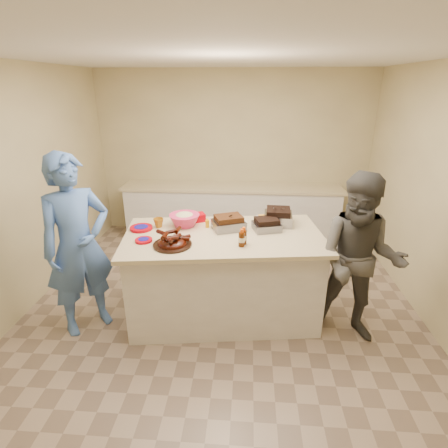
# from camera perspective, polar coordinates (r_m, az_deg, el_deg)

# --- Properties ---
(room) EXTENTS (4.50, 5.00, 2.70)m
(room) POSITION_cam_1_polar(r_m,az_deg,el_deg) (4.17, -0.39, -14.18)
(room) COLOR #CABA85
(room) RESTS_ON ground
(back_counter) EXTENTS (3.60, 0.64, 0.90)m
(back_counter) POSITION_cam_1_polar(r_m,az_deg,el_deg) (5.92, 1.26, 2.05)
(back_counter) COLOR silver
(back_counter) RESTS_ON ground
(island) EXTENTS (2.20, 1.35, 0.98)m
(island) POSITION_cam_1_polar(r_m,az_deg,el_deg) (4.16, -0.05, -14.26)
(island) COLOR silver
(island) RESTS_ON ground
(rib_platter) EXTENTS (0.42, 0.42, 0.15)m
(rib_platter) POSITION_cam_1_polar(r_m,az_deg,el_deg) (3.46, -8.40, -3.49)
(rib_platter) COLOR #380C03
(rib_platter) RESTS_ON island
(pulled_pork_tray) EXTENTS (0.40, 0.36, 0.10)m
(pulled_pork_tray) POSITION_cam_1_polar(r_m,az_deg,el_deg) (3.81, 0.75, -0.85)
(pulled_pork_tray) COLOR #47230F
(pulled_pork_tray) RESTS_ON island
(brisket_tray) EXTENTS (0.33, 0.30, 0.08)m
(brisket_tray) POSITION_cam_1_polar(r_m,az_deg,el_deg) (3.81, 6.93, -0.99)
(brisket_tray) COLOR black
(brisket_tray) RESTS_ON island
(roasting_pan) EXTENTS (0.32, 0.32, 0.12)m
(roasting_pan) POSITION_cam_1_polar(r_m,az_deg,el_deg) (4.00, 8.75, 0.03)
(roasting_pan) COLOR gray
(roasting_pan) RESTS_ON island
(coleslaw_bowl) EXTENTS (0.38, 0.38, 0.23)m
(coleslaw_bowl) POSITION_cam_1_polar(r_m,az_deg,el_deg) (3.92, -6.41, -0.30)
(coleslaw_bowl) COLOR #D32B5B
(coleslaw_bowl) RESTS_ON island
(sausage_plate) EXTENTS (0.36, 0.36, 0.05)m
(sausage_plate) POSITION_cam_1_polar(r_m,az_deg,el_deg) (3.95, 1.55, 0.00)
(sausage_plate) COLOR silver
(sausage_plate) RESTS_ON island
(mac_cheese_dish) EXTENTS (0.35, 0.29, 0.08)m
(mac_cheese_dish) POSITION_cam_1_polar(r_m,az_deg,el_deg) (4.01, 7.82, 0.17)
(mac_cheese_dish) COLOR orange
(mac_cheese_dish) RESTS_ON island
(bbq_bottle_a) EXTENTS (0.07, 0.07, 0.18)m
(bbq_bottle_a) POSITION_cam_1_polar(r_m,az_deg,el_deg) (3.42, 2.87, -3.63)
(bbq_bottle_a) COLOR #3C1802
(bbq_bottle_a) RESTS_ON island
(bbq_bottle_b) EXTENTS (0.07, 0.07, 0.18)m
(bbq_bottle_b) POSITION_cam_1_polar(r_m,az_deg,el_deg) (3.47, 3.21, -3.24)
(bbq_bottle_b) COLOR #3C1802
(bbq_bottle_b) RESTS_ON island
(mustard_bottle) EXTENTS (0.05, 0.05, 0.11)m
(mustard_bottle) POSITION_cam_1_polar(r_m,az_deg,el_deg) (3.86, -2.74, -0.55)
(mustard_bottle) COLOR orange
(mustard_bottle) RESTS_ON island
(sauce_bowl) EXTENTS (0.15, 0.07, 0.15)m
(sauce_bowl) POSITION_cam_1_polar(r_m,az_deg,el_deg) (3.85, -1.08, -0.56)
(sauce_bowl) COLOR silver
(sauce_bowl) RESTS_ON island
(plate_stack_large) EXTENTS (0.27, 0.27, 0.03)m
(plate_stack_large) POSITION_cam_1_polar(r_m,az_deg,el_deg) (3.91, -13.35, -0.84)
(plate_stack_large) COLOR #A5000C
(plate_stack_large) RESTS_ON island
(plate_stack_small) EXTENTS (0.19, 0.19, 0.02)m
(plate_stack_small) POSITION_cam_1_polar(r_m,az_deg,el_deg) (3.61, -12.96, -2.77)
(plate_stack_small) COLOR #A5000C
(plate_stack_small) RESTS_ON island
(plastic_cup) EXTENTS (0.12, 0.12, 0.11)m
(plastic_cup) POSITION_cam_1_polar(r_m,az_deg,el_deg) (3.93, -10.58, -0.50)
(plastic_cup) COLOR #9B5F10
(plastic_cup) RESTS_ON island
(basket_stack) EXTENTS (0.22, 0.20, 0.09)m
(basket_stack) POSITION_cam_1_polar(r_m,az_deg,el_deg) (4.04, -4.44, 0.48)
(basket_stack) COLOR #A5000C
(basket_stack) RESTS_ON island
(guest_blue) EXTENTS (1.81, 1.84, 0.45)m
(guest_blue) POSITION_cam_1_polar(r_m,az_deg,el_deg) (4.26, -20.85, -14.98)
(guest_blue) COLOR #4971BC
(guest_blue) RESTS_ON ground
(guest_gray) EXTENTS (1.35, 1.91, 0.66)m
(guest_gray) POSITION_cam_1_polar(r_m,az_deg,el_deg) (4.09, 19.49, -16.49)
(guest_gray) COLOR #4D4B46
(guest_gray) RESTS_ON ground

